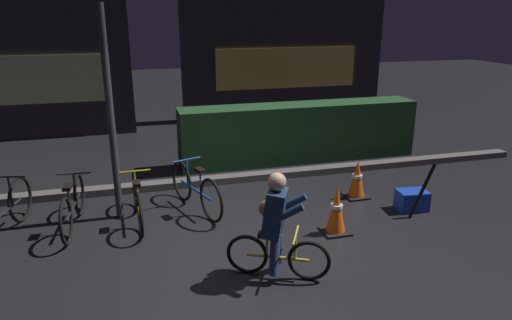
{
  "coord_description": "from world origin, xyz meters",
  "views": [
    {
      "loc": [
        -1.43,
        -5.28,
        2.86
      ],
      "look_at": [
        0.2,
        0.6,
        0.9
      ],
      "focal_mm": 32.26,
      "sensor_mm": 36.0,
      "label": 1
    }
  ],
  "objects_px": {
    "blue_crate": "(412,200)",
    "street_post": "(111,117)",
    "parked_bike_left_mid": "(73,206)",
    "traffic_cone_near": "(336,210)",
    "traffic_cone_far": "(357,179)",
    "parked_bike_center_left": "(137,201)",
    "closed_umbrella": "(422,191)",
    "cyclist": "(276,225)",
    "parked_bike_center_right": "(196,189)",
    "parked_bike_leftmost": "(3,213)"
  },
  "relations": [
    {
      "from": "street_post",
      "to": "parked_bike_center_left",
      "type": "height_order",
      "value": "street_post"
    },
    {
      "from": "street_post",
      "to": "parked_bike_leftmost",
      "type": "height_order",
      "value": "street_post"
    },
    {
      "from": "parked_bike_leftmost",
      "to": "cyclist",
      "type": "relative_size",
      "value": 1.29
    },
    {
      "from": "parked_bike_center_right",
      "to": "cyclist",
      "type": "bearing_deg",
      "value": 177.73
    },
    {
      "from": "street_post",
      "to": "cyclist",
      "type": "xyz_separation_m",
      "value": [
        1.72,
        -2.11,
        -0.87
      ]
    },
    {
      "from": "traffic_cone_near",
      "to": "cyclist",
      "type": "relative_size",
      "value": 0.54
    },
    {
      "from": "blue_crate",
      "to": "street_post",
      "type": "bearing_deg",
      "value": 168.12
    },
    {
      "from": "blue_crate",
      "to": "cyclist",
      "type": "bearing_deg",
      "value": -154.79
    },
    {
      "from": "parked_bike_left_mid",
      "to": "traffic_cone_far",
      "type": "height_order",
      "value": "parked_bike_left_mid"
    },
    {
      "from": "traffic_cone_near",
      "to": "traffic_cone_far",
      "type": "height_order",
      "value": "traffic_cone_near"
    },
    {
      "from": "traffic_cone_near",
      "to": "traffic_cone_far",
      "type": "relative_size",
      "value": 1.08
    },
    {
      "from": "parked_bike_leftmost",
      "to": "traffic_cone_near",
      "type": "height_order",
      "value": "parked_bike_leftmost"
    },
    {
      "from": "parked_bike_left_mid",
      "to": "traffic_cone_near",
      "type": "height_order",
      "value": "parked_bike_left_mid"
    },
    {
      "from": "parked_bike_leftmost",
      "to": "cyclist",
      "type": "distance_m",
      "value": 3.71
    },
    {
      "from": "street_post",
      "to": "cyclist",
      "type": "distance_m",
      "value": 2.85
    },
    {
      "from": "traffic_cone_far",
      "to": "blue_crate",
      "type": "relative_size",
      "value": 1.42
    },
    {
      "from": "traffic_cone_far",
      "to": "cyclist",
      "type": "distance_m",
      "value": 2.75
    },
    {
      "from": "parked_bike_left_mid",
      "to": "parked_bike_center_left",
      "type": "height_order",
      "value": "parked_bike_left_mid"
    },
    {
      "from": "street_post",
      "to": "parked_bike_leftmost",
      "type": "xyz_separation_m",
      "value": [
        -1.47,
        -0.23,
        -1.15
      ]
    },
    {
      "from": "parked_bike_center_left",
      "to": "blue_crate",
      "type": "height_order",
      "value": "parked_bike_center_left"
    },
    {
      "from": "parked_bike_center_left",
      "to": "closed_umbrella",
      "type": "xyz_separation_m",
      "value": [
        3.99,
        -0.9,
        0.08
      ]
    },
    {
      "from": "parked_bike_leftmost",
      "to": "parked_bike_center_left",
      "type": "distance_m",
      "value": 1.73
    },
    {
      "from": "parked_bike_left_mid",
      "to": "traffic_cone_near",
      "type": "xyz_separation_m",
      "value": [
        3.43,
        -1.1,
        -0.0
      ]
    },
    {
      "from": "parked_bike_left_mid",
      "to": "traffic_cone_far",
      "type": "distance_m",
      "value": 4.3
    },
    {
      "from": "parked_bike_center_right",
      "to": "closed_umbrella",
      "type": "distance_m",
      "value": 3.32
    },
    {
      "from": "parked_bike_left_mid",
      "to": "closed_umbrella",
      "type": "xyz_separation_m",
      "value": [
        4.85,
        -0.95,
        0.07
      ]
    },
    {
      "from": "parked_bike_left_mid",
      "to": "traffic_cone_near",
      "type": "relative_size",
      "value": 2.31
    },
    {
      "from": "street_post",
      "to": "cyclist",
      "type": "height_order",
      "value": "street_post"
    },
    {
      "from": "street_post",
      "to": "parked_bike_left_mid",
      "type": "distance_m",
      "value": 1.33
    },
    {
      "from": "traffic_cone_near",
      "to": "closed_umbrella",
      "type": "xyz_separation_m",
      "value": [
        1.42,
        0.15,
        0.07
      ]
    },
    {
      "from": "traffic_cone_near",
      "to": "parked_bike_center_left",
      "type": "bearing_deg",
      "value": 157.86
    },
    {
      "from": "parked_bike_leftmost",
      "to": "traffic_cone_near",
      "type": "distance_m",
      "value": 4.43
    },
    {
      "from": "parked_bike_center_right",
      "to": "blue_crate",
      "type": "height_order",
      "value": "parked_bike_center_right"
    },
    {
      "from": "traffic_cone_near",
      "to": "closed_umbrella",
      "type": "bearing_deg",
      "value": 6.03
    },
    {
      "from": "parked_bike_leftmost",
      "to": "closed_umbrella",
      "type": "relative_size",
      "value": 1.89
    },
    {
      "from": "parked_bike_center_left",
      "to": "closed_umbrella",
      "type": "height_order",
      "value": "closed_umbrella"
    },
    {
      "from": "street_post",
      "to": "traffic_cone_near",
      "type": "height_order",
      "value": "street_post"
    },
    {
      "from": "traffic_cone_near",
      "to": "cyclist",
      "type": "height_order",
      "value": "cyclist"
    },
    {
      "from": "parked_bike_leftmost",
      "to": "blue_crate",
      "type": "height_order",
      "value": "parked_bike_leftmost"
    },
    {
      "from": "traffic_cone_near",
      "to": "parked_bike_left_mid",
      "type": "bearing_deg",
      "value": 162.26
    },
    {
      "from": "parked_bike_left_mid",
      "to": "parked_bike_center_left",
      "type": "distance_m",
      "value": 0.86
    },
    {
      "from": "parked_bike_center_left",
      "to": "parked_bike_center_right",
      "type": "xyz_separation_m",
      "value": [
        0.86,
        0.2,
        0.02
      ]
    },
    {
      "from": "parked_bike_center_left",
      "to": "closed_umbrella",
      "type": "relative_size",
      "value": 1.78
    },
    {
      "from": "street_post",
      "to": "traffic_cone_far",
      "type": "bearing_deg",
      "value": -3.52
    },
    {
      "from": "parked_bike_leftmost",
      "to": "cyclist",
      "type": "bearing_deg",
      "value": -106.41
    },
    {
      "from": "parked_bike_leftmost",
      "to": "parked_bike_center_left",
      "type": "bearing_deg",
      "value": -76.67
    },
    {
      "from": "parked_bike_leftmost",
      "to": "cyclist",
      "type": "xyz_separation_m",
      "value": [
        3.18,
        -1.87,
        0.28
      ]
    },
    {
      "from": "blue_crate",
      "to": "traffic_cone_near",
      "type": "bearing_deg",
      "value": -164.52
    },
    {
      "from": "parked_bike_leftmost",
      "to": "street_post",
      "type": "bearing_deg",
      "value": -67.01
    },
    {
      "from": "parked_bike_left_mid",
      "to": "street_post",
      "type": "bearing_deg",
      "value": -66.46
    }
  ]
}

